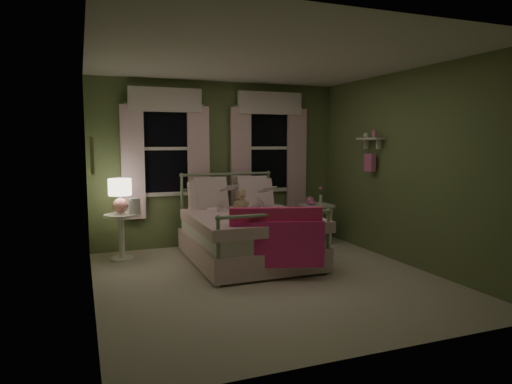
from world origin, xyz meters
name	(u,v)px	position (x,y,z in m)	size (l,w,h in m)	color
room_shell	(269,172)	(0.00, 0.00, 1.30)	(4.20, 4.20, 4.20)	beige
bed	(247,233)	(0.05, 0.93, 0.38)	(1.58, 2.04, 1.18)	white
pink_throw	(277,231)	(0.05, -0.10, 0.61)	(1.08, 0.47, 0.71)	#F42F72
child_left	(219,191)	(-0.23, 1.35, 0.95)	(0.28, 0.18, 0.75)	#F7D1DD
child_right	(255,191)	(0.33, 1.35, 0.92)	(0.34, 0.27, 0.71)	#F7D1DD
book_left	(224,192)	(-0.23, 1.10, 0.96)	(0.20, 0.27, 0.03)	beige
book_right	(261,193)	(0.33, 1.10, 0.92)	(0.20, 0.27, 0.02)	beige
teddy_bear	(241,202)	(0.05, 1.19, 0.79)	(0.24, 0.20, 0.32)	tan
nightstand_left	(121,230)	(-1.58, 1.59, 0.42)	(0.46, 0.46, 0.65)	white
table_lamp	(120,192)	(-1.58, 1.59, 0.95)	(0.32, 0.32, 0.48)	#D8867F
book_nightstand	(129,214)	(-1.48, 1.51, 0.66)	(0.16, 0.22, 0.02)	beige
nightstand_right	(315,210)	(1.45, 1.51, 0.55)	(0.50, 0.40, 0.64)	white
pink_toy	(310,201)	(1.35, 1.50, 0.71)	(0.14, 0.20, 0.14)	pink
bud_vase	(321,195)	(1.57, 1.56, 0.79)	(0.06, 0.06, 0.28)	white
window_left	(166,144)	(-0.85, 2.03, 1.62)	(1.34, 0.13, 1.96)	black
window_right	(269,144)	(0.85, 2.03, 1.62)	(1.34, 0.13, 1.96)	black
wall_shelf	(370,151)	(1.90, 0.70, 1.52)	(0.15, 0.50, 0.60)	white
framed_picture	(92,155)	(-1.95, 0.60, 1.50)	(0.03, 0.32, 0.42)	beige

